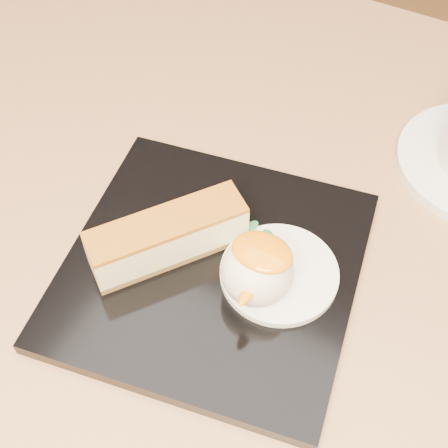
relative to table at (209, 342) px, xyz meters
The scene contains 7 objects.
table is the anchor object (origin of this frame).
dessert_plate 0.16m from the table, 44.44° to the right, with size 0.22×0.22×0.01m, color black.
cheesecake 0.19m from the table, 139.61° to the right, with size 0.10×0.12×0.04m.
cream_smear 0.18m from the table, ahead, with size 0.09×0.09×0.01m, color white.
ice_cream_scoop 0.20m from the table, 18.84° to the right, with size 0.05×0.05×0.05m, color white.
mango_sauce 0.22m from the table, 16.33° to the right, with size 0.04×0.03×0.01m, color orange.
mint_sprig 0.18m from the table, 37.25° to the left, with size 0.03×0.02×0.00m.
Camera 1 is at (0.15, -0.25, 1.13)m, focal length 50.00 mm.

